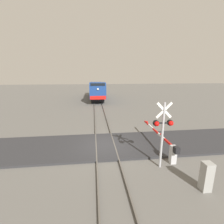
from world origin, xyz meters
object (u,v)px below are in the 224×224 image
object	(u,v)px
crossing_gate	(167,146)
utility_cabinet	(206,177)
crossing_signal	(163,128)
locomotive	(97,90)

from	to	relation	value
crossing_gate	utility_cabinet	size ratio (longest dim) A/B	4.17
crossing_gate	crossing_signal	bearing A→B (deg)	-129.97
locomotive	crossing_gate	bearing A→B (deg)	-81.29
locomotive	utility_cabinet	bearing A→B (deg)	-81.49
crossing_gate	utility_cabinet	distance (m)	3.30
locomotive	crossing_signal	bearing A→B (deg)	-83.61
crossing_gate	utility_cabinet	bearing A→B (deg)	-83.10
crossing_signal	crossing_gate	bearing A→B (deg)	50.03
crossing_signal	utility_cabinet	size ratio (longest dim) A/B	2.73
crossing_signal	crossing_gate	world-z (taller)	crossing_signal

